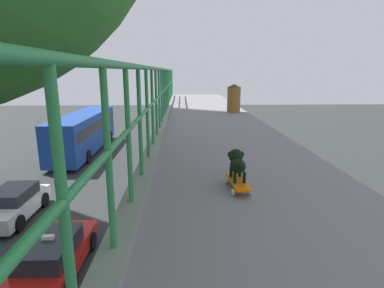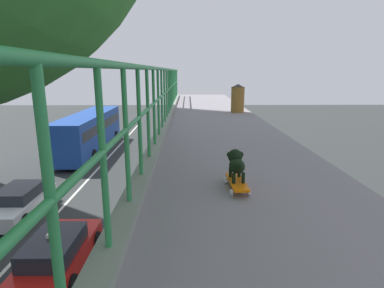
# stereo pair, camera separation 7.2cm
# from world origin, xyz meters

# --- Properties ---
(car_red_taxi_fifth) EXTENTS (1.84, 4.08, 1.46)m
(car_red_taxi_fifth) POSITION_xyz_m (-3.98, 8.71, 0.64)
(car_red_taxi_fifth) COLOR red
(car_red_taxi_fifth) RESTS_ON ground
(car_white_sixth) EXTENTS (1.90, 3.99, 1.36)m
(car_white_sixth) POSITION_xyz_m (-7.37, 12.71, 0.66)
(car_white_sixth) COLOR silver
(car_white_sixth) RESTS_ON ground
(city_bus) EXTENTS (2.49, 11.30, 3.12)m
(city_bus) POSITION_xyz_m (-7.65, 24.32, 1.78)
(city_bus) COLOR navy
(city_bus) RESTS_ON ground
(toy_skateboard) EXTENTS (0.22, 0.55, 0.09)m
(toy_skateboard) POSITION_xyz_m (0.79, 2.72, 5.29)
(toy_skateboard) COLOR orange
(toy_skateboard) RESTS_ON overpass_deck
(small_dog) EXTENTS (0.18, 0.39, 0.31)m
(small_dog) POSITION_xyz_m (0.79, 2.79, 5.49)
(small_dog) COLOR black
(small_dog) RESTS_ON toy_skateboard
(litter_bin) EXTENTS (0.40, 0.40, 0.84)m
(litter_bin) POSITION_xyz_m (1.78, 8.99, 5.65)
(litter_bin) COLOR olive
(litter_bin) RESTS_ON overpass_deck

